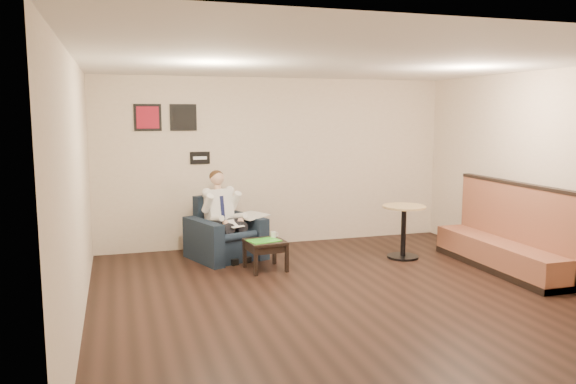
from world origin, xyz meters
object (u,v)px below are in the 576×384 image
object	(u,v)px
seated_man	(230,218)
green_folder	(264,241)
armchair	(226,228)
coffee_mug	(273,235)
cafe_table	(403,232)
side_table	(265,255)
smartphone	(265,238)
banquette	(502,227)

from	to	relation	value
seated_man	green_folder	size ratio (longest dim) A/B	3.01
armchair	coffee_mug	xyz separation A→B (m)	(0.57, -0.68, 0.00)
coffee_mug	cafe_table	xyz separation A→B (m)	(2.05, -0.11, -0.06)
side_table	smartphone	size ratio (longest dim) A/B	3.93
seated_man	coffee_mug	distance (m)	0.79
armchair	green_folder	xyz separation A→B (m)	(0.39, -0.83, -0.04)
side_table	banquette	world-z (taller)	banquette
smartphone	banquette	xyz separation A→B (m)	(3.18, -1.12, 0.18)
green_folder	cafe_table	distance (m)	2.23
side_table	green_folder	size ratio (longest dim) A/B	1.22
coffee_mug	cafe_table	distance (m)	2.05
seated_man	cafe_table	world-z (taller)	seated_man
seated_man	banquette	xyz separation A→B (m)	(3.58, -1.66, -0.03)
green_folder	seated_man	bearing A→B (deg)	115.84
side_table	cafe_table	world-z (taller)	cafe_table
coffee_mug	seated_man	bearing A→B (deg)	133.32
side_table	cafe_table	distance (m)	2.21
green_folder	cafe_table	bearing A→B (deg)	1.21
cafe_table	armchair	bearing A→B (deg)	163.36
banquette	armchair	bearing A→B (deg)	153.96
armchair	seated_man	distance (m)	0.21
coffee_mug	banquette	world-z (taller)	banquette
smartphone	cafe_table	distance (m)	2.18
coffee_mug	smartphone	world-z (taller)	coffee_mug
armchair	cafe_table	distance (m)	2.73
seated_man	coffee_mug	xyz separation A→B (m)	(0.53, -0.56, -0.17)
banquette	green_folder	bearing A→B (deg)	163.78
seated_man	banquette	world-z (taller)	seated_man
side_table	coffee_mug	size ratio (longest dim) A/B	5.79
green_folder	banquette	xyz separation A→B (m)	(3.24, -0.94, 0.18)
banquette	cafe_table	bearing A→B (deg)	135.52
smartphone	cafe_table	bearing A→B (deg)	0.27
coffee_mug	armchair	bearing A→B (deg)	130.20
cafe_table	smartphone	bearing A→B (deg)	176.56
cafe_table	side_table	bearing A→B (deg)	-179.35
armchair	smartphone	distance (m)	0.79
seated_man	coffee_mug	world-z (taller)	seated_man
armchair	green_folder	world-z (taller)	armchair
smartphone	side_table	bearing A→B (deg)	-97.35
armchair	side_table	xyz separation A→B (m)	(0.41, -0.81, -0.26)
seated_man	green_folder	xyz separation A→B (m)	(0.35, -0.72, -0.21)
armchair	smartphone	bearing A→B (deg)	-75.80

